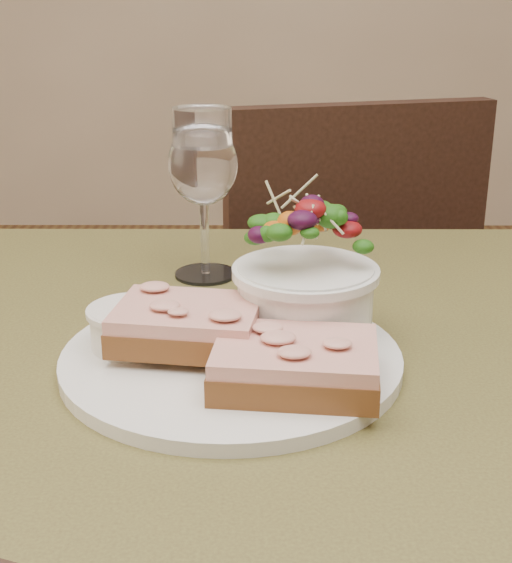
{
  "coord_description": "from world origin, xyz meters",
  "views": [
    {
      "loc": [
        -0.01,
        -0.63,
        1.05
      ],
      "look_at": [
        -0.01,
        0.03,
        0.81
      ],
      "focal_mm": 50.0,
      "sensor_mm": 36.0,
      "label": 1
    }
  ],
  "objects_px": {
    "chair_far": "(314,410)",
    "salad_bowl": "(306,269)",
    "dinner_plate": "(231,358)",
    "wine_glass": "(203,169)",
    "sandwich_front": "(295,364)",
    "sandwich_back": "(188,324)",
    "ramekin": "(132,325)",
    "cafe_table": "(267,456)"
  },
  "relations": [
    {
      "from": "sandwich_front",
      "to": "wine_glass",
      "type": "xyz_separation_m",
      "value": [
        -0.09,
        0.28,
        0.09
      ]
    },
    {
      "from": "sandwich_front",
      "to": "salad_bowl",
      "type": "xyz_separation_m",
      "value": [
        0.01,
        0.11,
        0.04
      ]
    },
    {
      "from": "dinner_plate",
      "to": "salad_bowl",
      "type": "bearing_deg",
      "value": 36.61
    },
    {
      "from": "cafe_table",
      "to": "ramekin",
      "type": "height_order",
      "value": "ramekin"
    },
    {
      "from": "sandwich_back",
      "to": "salad_bowl",
      "type": "bearing_deg",
      "value": 32.15
    },
    {
      "from": "salad_bowl",
      "to": "ramekin",
      "type": "bearing_deg",
      "value": -166.81
    },
    {
      "from": "chair_far",
      "to": "sandwich_back",
      "type": "relative_size",
      "value": 6.67
    },
    {
      "from": "chair_far",
      "to": "sandwich_back",
      "type": "height_order",
      "value": "chair_far"
    },
    {
      "from": "chair_far",
      "to": "wine_glass",
      "type": "bearing_deg",
      "value": 55.79
    },
    {
      "from": "wine_glass",
      "to": "sandwich_front",
      "type": "bearing_deg",
      "value": -72.52
    },
    {
      "from": "cafe_table",
      "to": "dinner_plate",
      "type": "height_order",
      "value": "dinner_plate"
    },
    {
      "from": "sandwich_front",
      "to": "wine_glass",
      "type": "distance_m",
      "value": 0.31
    },
    {
      "from": "ramekin",
      "to": "dinner_plate",
      "type": "bearing_deg",
      "value": -8.64
    },
    {
      "from": "sandwich_front",
      "to": "ramekin",
      "type": "xyz_separation_m",
      "value": [
        -0.14,
        0.07,
        0.0
      ]
    },
    {
      "from": "chair_far",
      "to": "sandwich_back",
      "type": "bearing_deg",
      "value": 61.32
    },
    {
      "from": "sandwich_front",
      "to": "sandwich_back",
      "type": "relative_size",
      "value": 1.03
    },
    {
      "from": "cafe_table",
      "to": "sandwich_front",
      "type": "height_order",
      "value": "sandwich_front"
    },
    {
      "from": "cafe_table",
      "to": "dinner_plate",
      "type": "bearing_deg",
      "value": -156.75
    },
    {
      "from": "chair_far",
      "to": "salad_bowl",
      "type": "relative_size",
      "value": 7.09
    },
    {
      "from": "sandwich_front",
      "to": "salad_bowl",
      "type": "bearing_deg",
      "value": 89.19
    },
    {
      "from": "wine_glass",
      "to": "dinner_plate",
      "type": "bearing_deg",
      "value": -80.76
    },
    {
      "from": "chair_far",
      "to": "cafe_table",
      "type": "bearing_deg",
      "value": 66.51
    },
    {
      "from": "chair_far",
      "to": "salad_bowl",
      "type": "xyz_separation_m",
      "value": [
        -0.07,
        -0.68,
        0.53
      ]
    },
    {
      "from": "cafe_table",
      "to": "wine_glass",
      "type": "bearing_deg",
      "value": 107.88
    },
    {
      "from": "sandwich_back",
      "to": "salad_bowl",
      "type": "height_order",
      "value": "salad_bowl"
    },
    {
      "from": "sandwich_back",
      "to": "ramekin",
      "type": "relative_size",
      "value": 1.87
    },
    {
      "from": "sandwich_back",
      "to": "chair_far",
      "type": "bearing_deg",
      "value": 85.17
    },
    {
      "from": "sandwich_back",
      "to": "ramekin",
      "type": "xyz_separation_m",
      "value": [
        -0.05,
        0.01,
        -0.0
      ]
    },
    {
      "from": "chair_far",
      "to": "ramekin",
      "type": "bearing_deg",
      "value": 57.46
    },
    {
      "from": "sandwich_front",
      "to": "sandwich_back",
      "type": "distance_m",
      "value": 0.11
    },
    {
      "from": "dinner_plate",
      "to": "sandwich_front",
      "type": "distance_m",
      "value": 0.08
    },
    {
      "from": "dinner_plate",
      "to": "ramekin",
      "type": "distance_m",
      "value": 0.09
    },
    {
      "from": "ramekin",
      "to": "wine_glass",
      "type": "xyz_separation_m",
      "value": [
        0.05,
        0.21,
        0.09
      ]
    },
    {
      "from": "dinner_plate",
      "to": "wine_glass",
      "type": "distance_m",
      "value": 0.26
    },
    {
      "from": "dinner_plate",
      "to": "wine_glass",
      "type": "bearing_deg",
      "value": 99.24
    },
    {
      "from": "cafe_table",
      "to": "ramekin",
      "type": "relative_size",
      "value": 11.07
    },
    {
      "from": "chair_far",
      "to": "sandwich_front",
      "type": "bearing_deg",
      "value": 68.74
    },
    {
      "from": "cafe_table",
      "to": "sandwich_front",
      "type": "relative_size",
      "value": 5.77
    },
    {
      "from": "sandwich_front",
      "to": "ramekin",
      "type": "height_order",
      "value": "ramekin"
    },
    {
      "from": "cafe_table",
      "to": "sandwich_front",
      "type": "xyz_separation_m",
      "value": [
        0.02,
        -0.07,
        0.13
      ]
    },
    {
      "from": "chair_far",
      "to": "sandwich_front",
      "type": "distance_m",
      "value": 0.92
    },
    {
      "from": "dinner_plate",
      "to": "salad_bowl",
      "type": "xyz_separation_m",
      "value": [
        0.07,
        0.05,
        0.07
      ]
    }
  ]
}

